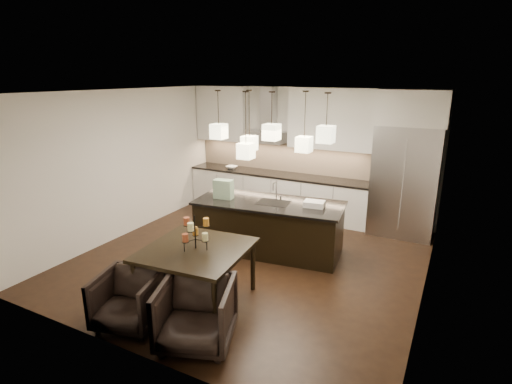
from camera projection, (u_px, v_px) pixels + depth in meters
The scene contains 37 objects.
floor at pixel (251, 259), 6.88m from camera, with size 5.50×5.50×0.02m, color black.
ceiling at pixel (250, 91), 6.08m from camera, with size 5.50×5.50×0.02m, color white.
wall_back at pixel (309, 152), 8.83m from camera, with size 5.50×0.02×2.80m, color silver.
wall_front at pixel (125, 240), 4.13m from camera, with size 5.50×0.02×2.80m, color silver.
wall_left at pixel (124, 164), 7.69m from camera, with size 0.02×5.50×2.80m, color silver.
wall_right at pixel (435, 205), 5.26m from camera, with size 0.02×5.50×2.80m, color silver.
refrigerator at pixel (405, 182), 7.67m from camera, with size 1.20×0.72×2.15m, color #B7B7BA.
fridge_panel at pixel (413, 107), 7.28m from camera, with size 1.26×0.72×0.65m, color silver.
lower_cabinets at pixel (277, 194), 9.10m from camera, with size 4.21×0.62×0.88m, color silver.
countertop at pixel (277, 174), 8.97m from camera, with size 4.21×0.66×0.04m, color black.
backsplash at pixel (282, 157), 9.13m from camera, with size 4.21×0.02×0.63m, color beige.
upper_cab_left at pixel (223, 113), 9.38m from camera, with size 1.25×0.35×1.25m, color silver.
upper_cab_right at pixel (333, 119), 8.21m from camera, with size 1.86×0.35×1.25m, color silver.
hood_canopy at pixel (266, 137), 8.91m from camera, with size 0.90×0.52×0.24m, color #B7B7BA.
hood_chimney at pixel (268, 109), 8.83m from camera, with size 0.30×0.28×0.96m, color #B7B7BA.
fruit_bowl at pixel (232, 167), 9.41m from camera, with size 0.26×0.26×0.06m, color silver.
island_body at pixel (269, 227), 7.09m from camera, with size 2.50×1.00×0.88m, color black.
island_top at pixel (269, 203), 6.96m from camera, with size 2.58×1.08×0.04m, color black.
faucet at pixel (276, 190), 6.96m from camera, with size 0.10×0.24×0.38m, color silver, non-canonical shape.
tote_bag at pixel (223, 189), 7.12m from camera, with size 0.34×0.18×0.34m, color #195628.
food_container at pixel (314, 204), 6.68m from camera, with size 0.34×0.24×0.10m, color silver.
dining_table at pixel (197, 275), 5.49m from camera, with size 1.33×1.33×0.80m, color black, non-canonical shape.
candelabra at pixel (195, 232), 5.31m from camera, with size 0.38×0.38×0.47m, color black, non-canonical shape.
candle_a at pixel (205, 237), 5.27m from camera, with size 0.08×0.08×0.11m, color #F6F19B.
candle_b at pixel (195, 231), 5.46m from camera, with size 0.08×0.08×0.11m, color #BC7922.
candle_c at pixel (185, 238), 5.24m from camera, with size 0.08×0.08×0.11m, color #A64A2A.
candle_d at pixel (206, 222), 5.32m from camera, with size 0.08×0.08×0.11m, color #BC7922.
candle_e at pixel (187, 221), 5.35m from camera, with size 0.08×0.08×0.11m, color #A64A2A.
candle_f at pixel (191, 227), 5.14m from camera, with size 0.08×0.08×0.11m, color #F6F19B.
armchair_left at pixel (129, 299), 4.98m from camera, with size 0.75×0.77×0.70m, color black.
armchair_right at pixel (196, 314), 4.62m from camera, with size 0.83×0.86×0.78m, color black.
pendant_a at pixel (219, 131), 7.00m from camera, with size 0.24×0.24×0.26m, color beige.
pendant_b at pixel (249, 143), 7.14m from camera, with size 0.24×0.24×0.26m, color beige.
pendant_c at pixel (272, 132), 6.44m from camera, with size 0.24×0.24×0.26m, color beige.
pendant_d at pixel (304, 144), 6.70m from camera, with size 0.24×0.24×0.26m, color beige.
pendant_e at pixel (326, 134), 6.07m from camera, with size 0.24×0.24×0.26m, color beige.
pendant_f at pixel (246, 151), 6.66m from camera, with size 0.24×0.24×0.26m, color beige.
Camera 1 is at (2.96, -5.53, 3.04)m, focal length 28.00 mm.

